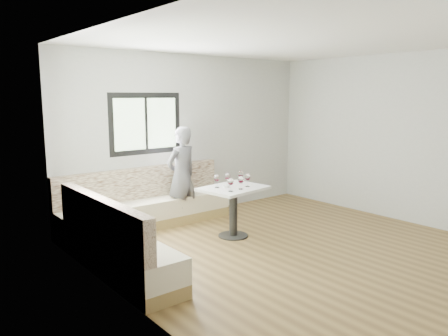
{
  "coord_description": "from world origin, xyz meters",
  "views": [
    {
      "loc": [
        -4.39,
        -3.83,
        2.1
      ],
      "look_at": [
        -0.39,
        1.11,
        1.04
      ],
      "focal_mm": 35.0,
      "sensor_mm": 36.0,
      "label": 1
    }
  ],
  "objects": [
    {
      "name": "room",
      "position": [
        -0.08,
        0.08,
        1.41
      ],
      "size": [
        5.01,
        5.01,
        2.81
      ],
      "color": "brown",
      "rests_on": "ground"
    },
    {
      "name": "banquette",
      "position": [
        -1.59,
        1.63,
        0.33
      ],
      "size": [
        2.9,
        2.8,
        0.95
      ],
      "color": "olive",
      "rests_on": "ground"
    },
    {
      "name": "table",
      "position": [
        -0.29,
        1.01,
        0.57
      ],
      "size": [
        1.01,
        0.83,
        0.76
      ],
      "rotation": [
        0.0,
        0.0,
        0.13
      ],
      "color": "black",
      "rests_on": "ground"
    },
    {
      "name": "person",
      "position": [
        -0.49,
        2.09,
        0.8
      ],
      "size": [
        0.64,
        0.47,
        1.61
      ],
      "primitive_type": "imported",
      "rotation": [
        0.0,
        0.0,
        3.3
      ],
      "color": "#515056",
      "rests_on": "ground"
    },
    {
      "name": "olive_ramekin",
      "position": [
        -0.37,
        1.07,
        0.78
      ],
      "size": [
        0.1,
        0.1,
        0.04
      ],
      "color": "white",
      "rests_on": "table"
    },
    {
      "name": "wine_glass_a",
      "position": [
        -0.51,
        0.8,
        0.9
      ],
      "size": [
        0.09,
        0.09,
        0.2
      ],
      "color": "white",
      "rests_on": "table"
    },
    {
      "name": "wine_glass_b",
      "position": [
        -0.3,
        0.83,
        0.9
      ],
      "size": [
        0.09,
        0.09,
        0.2
      ],
      "color": "white",
      "rests_on": "table"
    },
    {
      "name": "wine_glass_c",
      "position": [
        -0.1,
        0.91,
        0.9
      ],
      "size": [
        0.09,
        0.09,
        0.2
      ],
      "color": "white",
      "rests_on": "table"
    },
    {
      "name": "wine_glass_d",
      "position": [
        -0.29,
        1.14,
        0.9
      ],
      "size": [
        0.09,
        0.09,
        0.2
      ],
      "color": "white",
      "rests_on": "table"
    },
    {
      "name": "wine_glass_e",
      "position": [
        -0.0,
        1.17,
        0.9
      ],
      "size": [
        0.09,
        0.09,
        0.2
      ],
      "color": "white",
      "rests_on": "table"
    },
    {
      "name": "wine_glass_f",
      "position": [
        -0.5,
        1.13,
        0.9
      ],
      "size": [
        0.09,
        0.09,
        0.2
      ],
      "color": "white",
      "rests_on": "table"
    }
  ]
}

